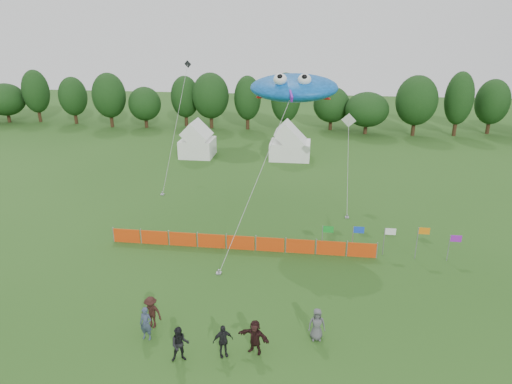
# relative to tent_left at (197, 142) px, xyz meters

# --- Properties ---
(ground) EXTENTS (160.00, 160.00, 0.00)m
(ground) POSITION_rel_tent_left_xyz_m (10.02, -30.70, -1.65)
(ground) COLOR #234C16
(ground) RESTS_ON ground
(treeline) EXTENTS (104.57, 8.78, 8.36)m
(treeline) POSITION_rel_tent_left_xyz_m (11.62, 14.23, 2.54)
(treeline) COLOR #382314
(treeline) RESTS_ON ground
(tent_left) EXTENTS (3.70, 3.70, 3.26)m
(tent_left) POSITION_rel_tent_left_xyz_m (0.00, 0.00, 0.00)
(tent_left) COLOR white
(tent_left) RESTS_ON ground
(tent_right) EXTENTS (4.50, 3.60, 3.18)m
(tent_right) POSITION_rel_tent_left_xyz_m (10.52, 0.36, -0.04)
(tent_right) COLOR white
(tent_right) RESTS_ON ground
(barrier_fence) EXTENTS (17.90, 0.06, 1.00)m
(barrier_fence) POSITION_rel_tent_left_xyz_m (8.60, -22.02, -1.15)
(barrier_fence) COLOR red
(barrier_fence) RESTS_ON ground
(flag_row) EXTENTS (8.73, 0.51, 2.24)m
(flag_row) POSITION_rel_tent_left_xyz_m (18.18, -21.68, -0.30)
(flag_row) COLOR gray
(flag_row) RESTS_ON ground
(spectator_a) EXTENTS (0.67, 0.49, 1.72)m
(spectator_a) POSITION_rel_tent_left_xyz_m (5.63, -31.75, -0.79)
(spectator_a) COLOR #333E55
(spectator_a) RESTS_ON ground
(spectator_b) EXTENTS (1.00, 0.87, 1.74)m
(spectator_b) POSITION_rel_tent_left_xyz_m (7.69, -33.00, -0.78)
(spectator_b) COLOR black
(spectator_b) RESTS_ON ground
(spectator_c) EXTENTS (1.21, 0.83, 1.73)m
(spectator_c) POSITION_rel_tent_left_xyz_m (5.58, -30.84, -0.78)
(spectator_c) COLOR black
(spectator_c) RESTS_ON ground
(spectator_d) EXTENTS (1.03, 0.78, 1.63)m
(spectator_d) POSITION_rel_tent_left_xyz_m (9.53, -32.44, -0.83)
(spectator_d) COLOR black
(spectator_d) RESTS_ON ground
(spectator_e) EXTENTS (0.88, 0.64, 1.67)m
(spectator_e) POSITION_rel_tent_left_xyz_m (13.75, -30.68, -0.81)
(spectator_e) COLOR #4D4E52
(spectator_e) RESTS_ON ground
(spectator_f) EXTENTS (1.65, 1.01, 1.70)m
(spectator_f) POSITION_rel_tent_left_xyz_m (10.94, -32.01, -0.80)
(spectator_f) COLOR black
(spectator_f) RESTS_ON ground
(stingray_kite) EXTENTS (7.96, 17.70, 11.27)m
(stingray_kite) POSITION_rel_tent_left_xyz_m (11.60, -16.01, 8.42)
(stingray_kite) COLOR blue
(stingray_kite) RESTS_ON ground
(small_kite_white) EXTENTS (1.24, 6.03, 7.21)m
(small_kite_white) POSITION_rel_tent_left_xyz_m (16.02, -11.49, 3.21)
(small_kite_white) COLOR silver
(small_kite_white) RESTS_ON ground
(small_kite_dark) EXTENTS (0.79, 10.92, 10.77)m
(small_kite_dark) POSITION_rel_tent_left_xyz_m (-0.04, -6.78, 4.12)
(small_kite_dark) COLOR black
(small_kite_dark) RESTS_ON ground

